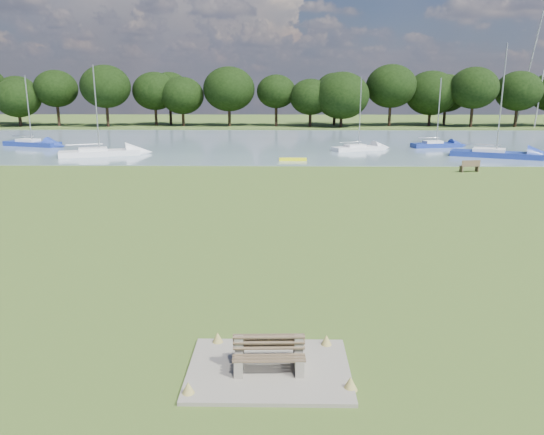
{
  "coord_description": "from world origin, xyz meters",
  "views": [
    {
      "loc": [
        0.29,
        -26.43,
        7.25
      ],
      "look_at": [
        -0.12,
        -2.0,
        1.13
      ],
      "focal_mm": 35.0,
      "sensor_mm": 36.0,
      "label": 1
    }
  ],
  "objects_px": {
    "kayak": "(293,159)",
    "sailboat_3": "(99,151)",
    "sailboat_2": "(31,142)",
    "riverbank_bench": "(470,166)",
    "sailboat_0": "(358,147)",
    "sailboat_5": "(495,152)",
    "bench_pair": "(269,354)",
    "sailboat_6": "(436,143)"
  },
  "relations": [
    {
      "from": "sailboat_3",
      "to": "sailboat_5",
      "type": "relative_size",
      "value": 0.82
    },
    {
      "from": "sailboat_2",
      "to": "riverbank_bench",
      "type": "bearing_deg",
      "value": -3.68
    },
    {
      "from": "kayak",
      "to": "sailboat_2",
      "type": "distance_m",
      "value": 33.87
    },
    {
      "from": "kayak",
      "to": "sailboat_2",
      "type": "xyz_separation_m",
      "value": [
        -31.52,
        12.38,
        0.36
      ]
    },
    {
      "from": "sailboat_3",
      "to": "kayak",
      "type": "bearing_deg",
      "value": -30.04
    },
    {
      "from": "bench_pair",
      "to": "sailboat_2",
      "type": "distance_m",
      "value": 59.79
    },
    {
      "from": "riverbank_bench",
      "to": "sailboat_6",
      "type": "height_order",
      "value": "sailboat_6"
    },
    {
      "from": "bench_pair",
      "to": "kayak",
      "type": "distance_m",
      "value": 39.33
    },
    {
      "from": "riverbank_bench",
      "to": "sailboat_0",
      "type": "relative_size",
      "value": 0.22
    },
    {
      "from": "sailboat_0",
      "to": "bench_pair",
      "type": "bearing_deg",
      "value": -125.06
    },
    {
      "from": "sailboat_0",
      "to": "sailboat_2",
      "type": "height_order",
      "value": "sailboat_2"
    },
    {
      "from": "bench_pair",
      "to": "sailboat_0",
      "type": "relative_size",
      "value": 0.23
    },
    {
      "from": "sailboat_3",
      "to": "sailboat_6",
      "type": "height_order",
      "value": "sailboat_3"
    },
    {
      "from": "sailboat_2",
      "to": "sailboat_3",
      "type": "height_order",
      "value": "sailboat_3"
    },
    {
      "from": "sailboat_3",
      "to": "sailboat_5",
      "type": "distance_m",
      "value": 41.18
    },
    {
      "from": "sailboat_2",
      "to": "sailboat_3",
      "type": "bearing_deg",
      "value": -20.08
    },
    {
      "from": "riverbank_bench",
      "to": "kayak",
      "type": "relative_size",
      "value": 0.65
    },
    {
      "from": "kayak",
      "to": "sailboat_3",
      "type": "relative_size",
      "value": 0.29
    },
    {
      "from": "sailboat_0",
      "to": "sailboat_5",
      "type": "xyz_separation_m",
      "value": [
        13.27,
        -5.51,
        0.1
      ]
    },
    {
      "from": "sailboat_0",
      "to": "sailboat_2",
      "type": "relative_size",
      "value": 0.97
    },
    {
      "from": "riverbank_bench",
      "to": "sailboat_3",
      "type": "relative_size",
      "value": 0.19
    },
    {
      "from": "riverbank_bench",
      "to": "sailboat_6",
      "type": "bearing_deg",
      "value": 72.34
    },
    {
      "from": "sailboat_0",
      "to": "sailboat_3",
      "type": "bearing_deg",
      "value": 165.99
    },
    {
      "from": "kayak",
      "to": "sailboat_6",
      "type": "height_order",
      "value": "sailboat_6"
    },
    {
      "from": "sailboat_2",
      "to": "bench_pair",
      "type": "bearing_deg",
      "value": -41.54
    },
    {
      "from": "sailboat_2",
      "to": "sailboat_5",
      "type": "relative_size",
      "value": 0.74
    },
    {
      "from": "riverbank_bench",
      "to": "sailboat_0",
      "type": "height_order",
      "value": "sailboat_0"
    },
    {
      "from": "sailboat_2",
      "to": "sailboat_3",
      "type": "relative_size",
      "value": 0.9
    },
    {
      "from": "bench_pair",
      "to": "riverbank_bench",
      "type": "bearing_deg",
      "value": 61.47
    },
    {
      "from": "sailboat_2",
      "to": "sailboat_3",
      "type": "distance_m",
      "value": 14.29
    },
    {
      "from": "kayak",
      "to": "sailboat_2",
      "type": "relative_size",
      "value": 0.32
    },
    {
      "from": "sailboat_0",
      "to": "sailboat_3",
      "type": "relative_size",
      "value": 0.88
    },
    {
      "from": "sailboat_3",
      "to": "sailboat_6",
      "type": "distance_m",
      "value": 38.47
    },
    {
      "from": "bench_pair",
      "to": "sailboat_3",
      "type": "height_order",
      "value": "sailboat_3"
    },
    {
      "from": "riverbank_bench",
      "to": "sailboat_2",
      "type": "height_order",
      "value": "sailboat_2"
    },
    {
      "from": "riverbank_bench",
      "to": "sailboat_5",
      "type": "distance_m",
      "value": 11.14
    },
    {
      "from": "riverbank_bench",
      "to": "sailboat_3",
      "type": "height_order",
      "value": "sailboat_3"
    },
    {
      "from": "sailboat_0",
      "to": "sailboat_2",
      "type": "distance_m",
      "value": 39.29
    },
    {
      "from": "sailboat_5",
      "to": "sailboat_6",
      "type": "height_order",
      "value": "sailboat_5"
    },
    {
      "from": "kayak",
      "to": "sailboat_0",
      "type": "bearing_deg",
      "value": 48.62
    },
    {
      "from": "sailboat_0",
      "to": "sailboat_6",
      "type": "relative_size",
      "value": 1.01
    },
    {
      "from": "bench_pair",
      "to": "kayak",
      "type": "height_order",
      "value": "bench_pair"
    }
  ]
}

